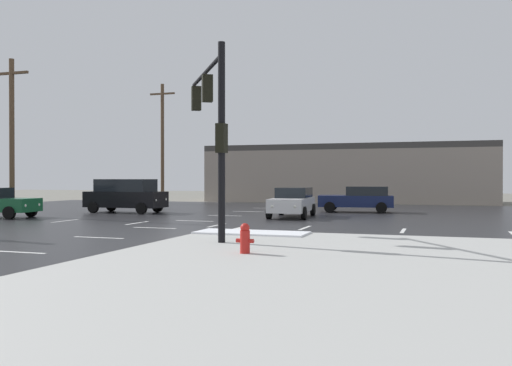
{
  "coord_description": "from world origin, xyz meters",
  "views": [
    {
      "loc": [
        11.38,
        -22.71,
        2.12
      ],
      "look_at": [
        0.56,
        9.87,
        1.81
      ],
      "focal_mm": 38.91,
      "sensor_mm": 36.0,
      "label": 1
    }
  ],
  "objects_px": {
    "traffic_signal_mast": "(212,114)",
    "suv_black": "(126,195)",
    "utility_pole_distant": "(162,141)",
    "fire_hydrant": "(245,238)",
    "utility_pole_far": "(12,134)",
    "sedan_navy": "(359,199)",
    "sedan_white": "(292,202)"
  },
  "relations": [
    {
      "from": "traffic_signal_mast",
      "to": "suv_black",
      "type": "distance_m",
      "value": 16.76
    },
    {
      "from": "traffic_signal_mast",
      "to": "utility_pole_distant",
      "type": "xyz_separation_m",
      "value": [
        -14.4,
        23.6,
        0.87
      ]
    },
    {
      "from": "fire_hydrant",
      "to": "traffic_signal_mast",
      "type": "bearing_deg",
      "value": 124.84
    },
    {
      "from": "utility_pole_far",
      "to": "sedan_navy",
      "type": "bearing_deg",
      "value": 27.06
    },
    {
      "from": "traffic_signal_mast",
      "to": "sedan_white",
      "type": "xyz_separation_m",
      "value": [
        -0.32,
        11.82,
        -3.4
      ]
    },
    {
      "from": "fire_hydrant",
      "to": "sedan_white",
      "type": "height_order",
      "value": "sedan_white"
    },
    {
      "from": "fire_hydrant",
      "to": "utility_pole_far",
      "type": "distance_m",
      "value": 21.58
    },
    {
      "from": "sedan_white",
      "to": "sedan_navy",
      "type": "relative_size",
      "value": 0.99
    },
    {
      "from": "sedan_navy",
      "to": "utility_pole_far",
      "type": "height_order",
      "value": "utility_pole_far"
    },
    {
      "from": "suv_black",
      "to": "utility_pole_distant",
      "type": "xyz_separation_m",
      "value": [
        -3.5,
        11.27,
        4.04
      ]
    },
    {
      "from": "fire_hydrant",
      "to": "utility_pole_distant",
      "type": "height_order",
      "value": "utility_pole_distant"
    },
    {
      "from": "utility_pole_far",
      "to": "utility_pole_distant",
      "type": "bearing_deg",
      "value": 85.88
    },
    {
      "from": "utility_pole_far",
      "to": "fire_hydrant",
      "type": "bearing_deg",
      "value": -32.5
    },
    {
      "from": "suv_black",
      "to": "fire_hydrant",
      "type": "bearing_deg",
      "value": -50.14
    },
    {
      "from": "sedan_white",
      "to": "fire_hydrant",
      "type": "bearing_deg",
      "value": 6.04
    },
    {
      "from": "sedan_white",
      "to": "suv_black",
      "type": "distance_m",
      "value": 10.6
    },
    {
      "from": "suv_black",
      "to": "sedan_navy",
      "type": "bearing_deg",
      "value": 19.73
    },
    {
      "from": "suv_black",
      "to": "utility_pole_distant",
      "type": "relative_size",
      "value": 0.49
    },
    {
      "from": "suv_black",
      "to": "sedan_navy",
      "type": "distance_m",
      "value": 14.25
    },
    {
      "from": "traffic_signal_mast",
      "to": "sedan_white",
      "type": "bearing_deg",
      "value": -31.75
    },
    {
      "from": "traffic_signal_mast",
      "to": "utility_pole_distant",
      "type": "bearing_deg",
      "value": -1.91
    },
    {
      "from": "fire_hydrant",
      "to": "utility_pole_distant",
      "type": "distance_m",
      "value": 32.09
    },
    {
      "from": "traffic_signal_mast",
      "to": "sedan_white",
      "type": "relative_size",
      "value": 1.33
    },
    {
      "from": "fire_hydrant",
      "to": "suv_black",
      "type": "height_order",
      "value": "suv_black"
    },
    {
      "from": "utility_pole_far",
      "to": "utility_pole_distant",
      "type": "relative_size",
      "value": 0.89
    },
    {
      "from": "fire_hydrant",
      "to": "utility_pole_far",
      "type": "relative_size",
      "value": 0.09
    },
    {
      "from": "sedan_white",
      "to": "utility_pole_far",
      "type": "height_order",
      "value": "utility_pole_far"
    },
    {
      "from": "sedan_navy",
      "to": "utility_pole_distant",
      "type": "bearing_deg",
      "value": -26.73
    },
    {
      "from": "suv_black",
      "to": "utility_pole_far",
      "type": "relative_size",
      "value": 0.55
    },
    {
      "from": "fire_hydrant",
      "to": "sedan_navy",
      "type": "xyz_separation_m",
      "value": [
        0.13,
        20.59,
        0.32
      ]
    },
    {
      "from": "fire_hydrant",
      "to": "sedan_white",
      "type": "xyz_separation_m",
      "value": [
        -2.68,
        15.2,
        0.32
      ]
    },
    {
      "from": "fire_hydrant",
      "to": "utility_pole_distant",
      "type": "xyz_separation_m",
      "value": [
        -16.76,
        26.98,
        4.59
      ]
    }
  ]
}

